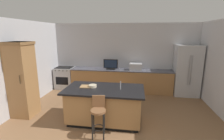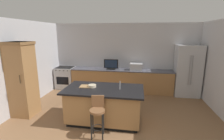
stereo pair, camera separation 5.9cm
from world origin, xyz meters
The scene contains 15 objects.
wall_back centered at (0.00, 4.91, 1.36)m, with size 6.33×0.12×2.72m, color #BCBCC1.
wall_left centered at (-2.96, 2.45, 1.36)m, with size 0.12×5.31×2.72m, color #BCBCC1.
counter_back centered at (-0.07, 4.53, 0.45)m, with size 4.04×0.62×0.90m.
kitchen_island centered at (-0.27, 2.09, 0.47)m, with size 2.03×1.09×0.93m.
refrigerator centered at (2.41, 4.48, 0.95)m, with size 0.89×0.74×1.90m.
range_oven centered at (-2.48, 4.53, 0.46)m, with size 0.75×0.63×0.92m.
cabinet_tower centered at (-2.61, 2.12, 1.09)m, with size 0.63×0.62×2.10m.
microwave centered at (0.51, 4.53, 1.03)m, with size 0.48×0.36×0.26m, color #B7BABF.
tv_monitor centered at (-0.48, 4.48, 1.09)m, with size 0.56×0.16×0.41m.
sink_faucet_back centered at (-0.14, 4.63, 1.02)m, with size 0.02×0.02×0.24m, color #B2B2B7.
sink_faucet_island centered at (0.15, 2.09, 1.04)m, with size 0.02×0.02×0.22m, color #B2B2B7.
bar_stool_center centered at (-0.28, 1.43, 0.57)m, with size 0.34×0.36×0.95m.
fruit_bowl centered at (-0.60, 2.15, 0.96)m, with size 0.21×0.21×0.06m, color beige.
cell_phone centered at (-0.78, 2.25, 0.93)m, with size 0.07×0.15×0.01m, color black.
cutting_board centered at (-0.78, 2.16, 0.94)m, with size 0.30×0.26×0.02m, color #A87F51.
Camera 2 is at (0.57, -1.80, 2.31)m, focal length 26.03 mm.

